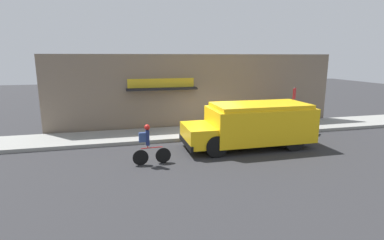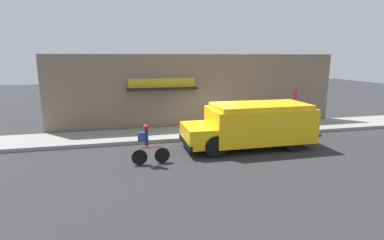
% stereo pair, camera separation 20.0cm
% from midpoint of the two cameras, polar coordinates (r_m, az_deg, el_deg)
% --- Properties ---
extents(ground_plane, '(70.00, 70.00, 0.00)m').
position_cam_midpoint_polar(ground_plane, '(15.05, 3.67, -3.73)').
color(ground_plane, '#2B2B2D').
extents(sidewalk, '(28.00, 2.54, 0.18)m').
position_cam_midpoint_polar(sidewalk, '(16.19, 2.31, -2.25)').
color(sidewalk, gray).
rests_on(sidewalk, ground_plane).
extents(storefront, '(16.80, 0.77, 4.20)m').
position_cam_midpoint_polar(storefront, '(17.22, 0.79, 5.46)').
color(storefront, '#756656').
rests_on(storefront, ground_plane).
extents(school_bus, '(5.81, 2.77, 2.00)m').
position_cam_midpoint_polar(school_bus, '(13.82, 11.09, -0.76)').
color(school_bus, yellow).
rests_on(school_bus, ground_plane).
extents(cyclist, '(1.48, 0.21, 1.58)m').
position_cam_midpoint_polar(cyclist, '(11.55, -8.78, -4.64)').
color(cyclist, black).
rests_on(cyclist, ground_plane).
extents(stop_sign_post, '(0.45, 0.45, 2.28)m').
position_cam_midpoint_polar(stop_sign_post, '(17.15, 18.47, 3.44)').
color(stop_sign_post, slate).
rests_on(stop_sign_post, sidewalk).
extents(trash_bin, '(0.63, 0.63, 0.91)m').
position_cam_midpoint_polar(trash_bin, '(18.29, 15.93, 0.69)').
color(trash_bin, '#2D5138').
rests_on(trash_bin, sidewalk).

